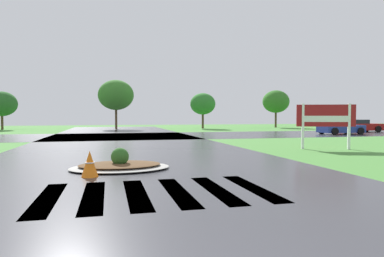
{
  "coord_description": "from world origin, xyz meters",
  "views": [
    {
      "loc": [
        -1.02,
        -2.79,
        1.7
      ],
      "look_at": [
        2.25,
        10.65,
        1.17
      ],
      "focal_mm": 32.13,
      "sensor_mm": 36.0,
      "label": 1
    }
  ],
  "objects_px": {
    "traffic_cone": "(90,164)",
    "median_island": "(120,165)",
    "car_silver_hatch": "(341,127)",
    "car_white_sedan": "(358,126)",
    "estate_billboard": "(326,118)"
  },
  "relations": [
    {
      "from": "estate_billboard",
      "to": "car_silver_hatch",
      "type": "distance_m",
      "value": 15.37
    },
    {
      "from": "estate_billboard",
      "to": "car_white_sedan",
      "type": "height_order",
      "value": "estate_billboard"
    },
    {
      "from": "median_island",
      "to": "car_white_sedan",
      "type": "bearing_deg",
      "value": 38.26
    },
    {
      "from": "estate_billboard",
      "to": "car_silver_hatch",
      "type": "xyz_separation_m",
      "value": [
        9.8,
        11.8,
        -0.96
      ]
    },
    {
      "from": "estate_billboard",
      "to": "traffic_cone",
      "type": "distance_m",
      "value": 12.47
    },
    {
      "from": "car_silver_hatch",
      "to": "traffic_cone",
      "type": "height_order",
      "value": "car_silver_hatch"
    },
    {
      "from": "car_silver_hatch",
      "to": "car_white_sedan",
      "type": "distance_m",
      "value": 6.13
    },
    {
      "from": "traffic_cone",
      "to": "median_island",
      "type": "bearing_deg",
      "value": 54.81
    },
    {
      "from": "estate_billboard",
      "to": "car_silver_hatch",
      "type": "height_order",
      "value": "estate_billboard"
    },
    {
      "from": "estate_billboard",
      "to": "traffic_cone",
      "type": "xyz_separation_m",
      "value": [
        -11.17,
        -5.4,
        -1.22
      ]
    },
    {
      "from": "median_island",
      "to": "car_silver_hatch",
      "type": "relative_size",
      "value": 0.77
    },
    {
      "from": "median_island",
      "to": "traffic_cone",
      "type": "height_order",
      "value": "traffic_cone"
    },
    {
      "from": "estate_billboard",
      "to": "car_white_sedan",
      "type": "distance_m",
      "value": 21.38
    },
    {
      "from": "car_white_sedan",
      "to": "car_silver_hatch",
      "type": "bearing_deg",
      "value": -135.44
    },
    {
      "from": "estate_billboard",
      "to": "median_island",
      "type": "xyz_separation_m",
      "value": [
        -10.32,
        -4.19,
        -1.45
      ]
    }
  ]
}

